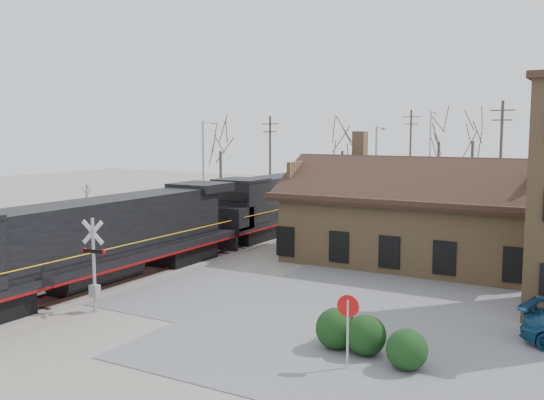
{
  "coord_description": "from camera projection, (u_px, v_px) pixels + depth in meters",
  "views": [
    {
      "loc": [
        22.64,
        -23.61,
        7.95
      ],
      "look_at": [
        3.98,
        9.0,
        3.62
      ],
      "focal_mm": 40.0,
      "sensor_mm": 36.0,
      "label": 1
    }
  ],
  "objects": [
    {
      "name": "locomotive_lead",
      "position": [
        86.0,
        242.0,
        29.9
      ],
      "size": [
        3.14,
        21.03,
        4.67
      ],
      "color": "black",
      "rests_on": "ground"
    },
    {
      "name": "track_main",
      "position": [
        266.0,
        236.0,
        45.37
      ],
      "size": [
        3.4,
        90.0,
        0.24
      ],
      "color": "#9D988E",
      "rests_on": "ground"
    },
    {
      "name": "ground",
      "position": [
        124.0,
        280.0,
        32.44
      ],
      "size": [
        140.0,
        140.0,
        0.0
      ],
      "primitive_type": "plane",
      "color": "#9D988E",
      "rests_on": "ground"
    },
    {
      "name": "utility_pole_a",
      "position": [
        270.0,
        160.0,
        62.79
      ],
      "size": [
        2.0,
        0.24,
        9.41
      ],
      "color": "#382D23",
      "rests_on": "ground"
    },
    {
      "name": "road",
      "position": [
        124.0,
        279.0,
        32.44
      ],
      "size": [
        60.0,
        9.0,
        0.03
      ],
      "primitive_type": "cube",
      "color": "slate",
      "rests_on": "ground"
    },
    {
      "name": "tree_b",
      "position": [
        342.0,
        142.0,
        66.06
      ],
      "size": [
        3.82,
        3.82,
        9.36
      ],
      "color": "#382D23",
      "rests_on": "ground"
    },
    {
      "name": "tree_c",
      "position": [
        439.0,
        132.0,
        71.64
      ],
      "size": [
        4.43,
        4.43,
        10.86
      ],
      "color": "#382D23",
      "rests_on": "ground"
    },
    {
      "name": "parking_lot",
      "position": [
        489.0,
        309.0,
        27.01
      ],
      "size": [
        22.0,
        26.0,
        0.03
      ],
      "primitive_type": "cube",
      "color": "slate",
      "rests_on": "ground"
    },
    {
      "name": "crossbuck_far",
      "position": [
        88.0,
        220.0,
        39.93
      ],
      "size": [
        1.24,
        0.38,
        4.41
      ],
      "rotation": [
        0.0,
        0.0,
        2.9
      ],
      "color": "#A5A8AD",
      "rests_on": "ground"
    },
    {
      "name": "depot",
      "position": [
        411.0,
        223.0,
        36.6
      ],
      "size": [
        15.2,
        9.31,
        7.9
      ],
      "color": "#97774E",
      "rests_on": "ground"
    },
    {
      "name": "hedge_c",
      "position": [
        407.0,
        350.0,
        20.13
      ],
      "size": [
        1.4,
        1.4,
        1.4
      ],
      "primitive_type": "sphere",
      "color": "black",
      "rests_on": "ground"
    },
    {
      "name": "tree_a",
      "position": [
        220.0,
        142.0,
        66.24
      ],
      "size": [
        3.81,
        3.81,
        9.33
      ],
      "color": "#382D23",
      "rests_on": "ground"
    },
    {
      "name": "streetlight_c",
      "position": [
        430.0,
        157.0,
        57.89
      ],
      "size": [
        0.25,
        2.04,
        9.79
      ],
      "color": "#A5A8AD",
      "rests_on": "ground"
    },
    {
      "name": "streetlight_b",
      "position": [
        376.0,
        174.0,
        46.34
      ],
      "size": [
        0.25,
        2.04,
        8.26
      ],
      "color": "#A5A8AD",
      "rests_on": "ground"
    },
    {
      "name": "tree_d",
      "position": [
        473.0,
        130.0,
        64.08
      ],
      "size": [
        4.55,
        4.55,
        11.15
      ],
      "color": "#382D23",
      "rests_on": "ground"
    },
    {
      "name": "utility_pole_c",
      "position": [
        500.0,
        161.0,
        50.0
      ],
      "size": [
        2.0,
        0.24,
        10.4
      ],
      "color": "#382D23",
      "rests_on": "ground"
    },
    {
      "name": "hedge_a",
      "position": [
        336.0,
        329.0,
        22.1
      ],
      "size": [
        1.52,
        1.52,
        1.52
      ],
      "primitive_type": "sphere",
      "color": "black",
      "rests_on": "ground"
    },
    {
      "name": "hedge_b",
      "position": [
        366.0,
        335.0,
        21.45
      ],
      "size": [
        1.46,
        1.46,
        1.46
      ],
      "primitive_type": "sphere",
      "color": "black",
      "rests_on": "ground"
    },
    {
      "name": "streetlight_a",
      "position": [
        204.0,
        168.0,
        50.2
      ],
      "size": [
        0.25,
        2.04,
        8.7
      ],
      "color": "#A5A8AD",
      "rests_on": "ground"
    },
    {
      "name": "track_siding",
      "position": [
        216.0,
        231.0,
        47.59
      ],
      "size": [
        3.4,
        90.0,
        0.24
      ],
      "color": "#9D988E",
      "rests_on": "ground"
    },
    {
      "name": "do_not_enter_sign",
      "position": [
        348.0,
        318.0,
        20.1
      ],
      "size": [
        0.76,
        0.12,
        2.54
      ],
      "rotation": [
        0.0,
        0.0,
        0.11
      ],
      "color": "#A5A8AD",
      "rests_on": "ground"
    },
    {
      "name": "locomotive_trailing",
      "position": [
        289.0,
        200.0,
        48.28
      ],
      "size": [
        3.14,
        21.03,
        4.42
      ],
      "color": "black",
      "rests_on": "ground"
    },
    {
      "name": "crossbuck_near",
      "position": [
        94.0,
        268.0,
        26.5
      ],
      "size": [
        1.18,
        0.32,
        4.17
      ],
      "rotation": [
        0.0,
        0.0,
        0.19
      ],
      "color": "#A5A8AD",
      "rests_on": "ground"
    },
    {
      "name": "utility_pole_b",
      "position": [
        410.0,
        153.0,
        69.48
      ],
      "size": [
        2.0,
        0.24,
        10.28
      ],
      "color": "#382D23",
      "rests_on": "ground"
    }
  ]
}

